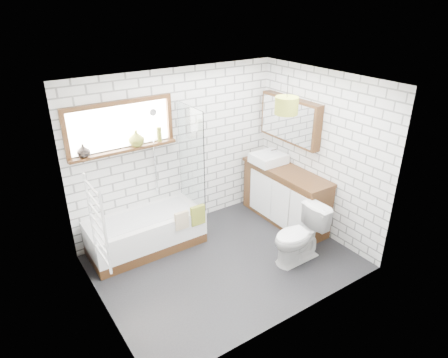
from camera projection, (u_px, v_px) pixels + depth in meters
floor at (225, 262)px, 5.63m from camera, size 3.40×2.60×0.01m
ceiling at (226, 83)px, 4.56m from camera, size 3.40×2.60×0.01m
wall_back at (177, 151)px, 6.08m from camera, size 3.40×0.01×2.50m
wall_front at (296, 227)px, 4.12m from camera, size 3.40×0.01×2.50m
wall_left at (93, 221)px, 4.24m from camera, size 0.01×2.60×2.50m
wall_right at (320, 155)px, 5.96m from camera, size 0.01×2.60×2.50m
window at (121, 127)px, 5.38m from camera, size 1.52×0.16×0.68m
towel_radiator at (98, 224)px, 4.28m from camera, size 0.06×0.52×1.00m
mirror_cabinet at (290, 120)px, 6.20m from camera, size 0.16×1.20×0.70m
shower_riser at (154, 151)px, 5.80m from camera, size 0.02×0.02×1.30m
bathtub at (146, 232)px, 5.83m from camera, size 1.64×0.72×0.53m
shower_screen at (191, 156)px, 5.81m from camera, size 0.02×0.72×1.50m
towel_green at (198, 215)px, 5.80m from camera, size 0.22×0.06×0.30m
towel_beige at (182, 220)px, 5.66m from camera, size 0.21×0.05×0.27m
vanity at (285, 196)px, 6.46m from camera, size 0.52×1.62×0.92m
basin at (269, 158)px, 6.49m from camera, size 0.51×0.45×0.15m
tap at (276, 153)px, 6.55m from camera, size 0.04×0.04×0.15m
toilet at (299, 236)px, 5.51m from camera, size 0.46×0.79×0.80m
vase_olive at (137, 140)px, 5.54m from camera, size 0.27×0.27×0.23m
vase_dark at (84, 152)px, 5.18m from camera, size 0.20×0.20×0.17m
bottle at (159, 136)px, 5.72m from camera, size 0.08×0.08×0.21m
pendant at (286, 106)px, 5.24m from camera, size 0.31×0.31×0.23m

